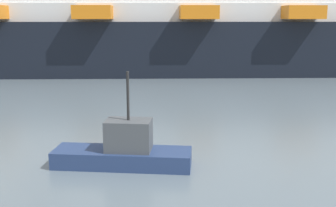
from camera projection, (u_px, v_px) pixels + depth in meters
The scene contains 2 objects.
fishing_boat_0 at pixel (124, 151), 21.60m from camera, with size 7.41×3.43×4.99m.
cruise_ship at pixel (191, 19), 59.66m from camera, with size 128.79×28.05×22.62m.
Camera 1 is at (-2.52, -6.88, 7.67)m, focal length 44.49 mm.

